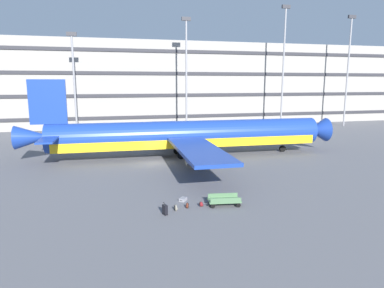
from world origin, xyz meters
name	(u,v)px	position (x,y,z in m)	size (l,w,h in m)	color
ground_plane	(155,163)	(0.00, 0.00, 0.00)	(600.00, 600.00, 0.00)	#5B5B60
terminal_structure	(130,84)	(0.00, 44.47, 9.45)	(167.41, 21.41, 18.91)	gray
airliner	(186,136)	(4.61, 2.76, 2.83)	(42.05, 34.05, 10.20)	navy
light_mast_center_left	(74,76)	(-11.29, 26.29, 11.06)	(1.80, 0.50, 18.83)	gray
light_mast_center_right	(186,67)	(10.04, 26.29, 12.87)	(1.80, 0.50, 22.35)	gray
light_mast_right	(284,60)	(31.27, 26.29, 14.56)	(1.80, 0.50, 25.64)	gray
light_mast_far_right	(348,64)	(47.27, 26.29, 13.90)	(1.80, 0.50, 24.36)	gray
suitcase_orange	(183,199)	(0.42, -14.33, 0.13)	(0.79, 0.83, 0.26)	gray
suitcase_teal	(165,210)	(-1.54, -17.02, 0.42)	(0.39, 0.53, 0.98)	black
backpack_large	(187,206)	(0.37, -16.09, 0.22)	(0.23, 0.34, 0.51)	#592619
backpack_navy	(201,204)	(1.57, -16.01, 0.19)	(0.40, 0.40, 0.45)	maroon
backpack_scuffed	(176,208)	(-0.59, -16.44, 0.24)	(0.27, 0.35, 0.56)	gray
baggage_cart	(224,200)	(3.44, -16.17, 0.43)	(3.36, 1.63, 0.82)	#4C724C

